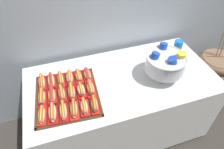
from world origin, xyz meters
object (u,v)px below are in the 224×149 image
object	(u,v)px
hot_dog_6	(42,97)
hot_dog_7	(52,96)
hot_dog_15	(70,78)
hot_dog_17	(87,75)
hot_dog_14	(61,79)
hot_dog_4	(84,107)
hot_dog_2	(63,111)
hot_dog_9	(72,92)
floor_vase	(211,77)
hot_dog_8	(62,94)
cup_stack	(177,49)
hot_dog_5	(94,105)
hot_dog_16	(79,76)
hot_dog_3	(74,109)
hot_dog_10	(81,90)
hot_dog_12	(42,82)
hot_dog_13	(51,81)
serving_tray	(67,96)
hot_dog_1	(53,113)
buffet_table	(121,104)
hot_dog_0	(42,115)
hot_dog_11	(91,88)
punch_bowl	(165,63)

from	to	relation	value
hot_dog_6	hot_dog_7	xyz separation A→B (m)	(0.07, -0.01, -0.00)
hot_dog_15	hot_dog_17	world-z (taller)	hot_dog_15
hot_dog_14	hot_dog_17	xyz separation A→B (m)	(0.22, -0.02, 0.00)
hot_dog_4	hot_dog_6	bearing A→B (deg)	147.07
hot_dog_2	hot_dog_9	world-z (taller)	hot_dog_9
floor_vase	hot_dog_4	bearing A→B (deg)	-167.11
hot_dog_6	hot_dog_8	bearing A→B (deg)	-4.12
cup_stack	hot_dog_7	bearing A→B (deg)	-171.63
hot_dog_5	hot_dog_16	bearing A→B (deg)	98.69
hot_dog_3	hot_dog_10	world-z (taller)	hot_dog_10
hot_dog_6	hot_dog_12	xyz separation A→B (m)	(0.01, 0.16, -0.00)
hot_dog_9	hot_dog_17	size ratio (longest dim) A/B	1.12
hot_dog_7	hot_dog_14	xyz separation A→B (m)	(0.09, 0.16, -0.00)
hot_dog_3	hot_dog_8	size ratio (longest dim) A/B	1.16
hot_dog_7	hot_dog_13	bearing A→B (deg)	85.88
serving_tray	cup_stack	world-z (taller)	cup_stack
hot_dog_2	hot_dog_6	world-z (taller)	hot_dog_6
hot_dog_1	hot_dog_7	bearing A→B (deg)	85.88
hot_dog_9	serving_tray	bearing A→B (deg)	175.88
hot_dog_9	hot_dog_8	bearing A→B (deg)	175.88
buffet_table	hot_dog_0	size ratio (longest dim) A/B	9.67
hot_dog_11	hot_dog_3	bearing A→B (deg)	-136.39
buffet_table	punch_bowl	distance (m)	0.62
hot_dog_0	hot_dog_9	world-z (taller)	hot_dog_9
hot_dog_9	punch_bowl	xyz separation A→B (m)	(0.78, -0.03, 0.12)
hot_dog_0	hot_dog_6	size ratio (longest dim) A/B	0.94
buffet_table	hot_dog_12	xyz separation A→B (m)	(-0.65, 0.13, 0.38)
hot_dog_11	hot_dog_16	bearing A→B (deg)	110.33
buffet_table	punch_bowl	size ratio (longest dim) A/B	4.89
cup_stack	hot_dog_15	bearing A→B (deg)	-178.83
hot_dog_1	hot_dog_16	size ratio (longest dim) A/B	1.16
hot_dog_7	hot_dog_13	world-z (taller)	hot_dog_7
buffet_table	hot_dog_9	bearing A→B (deg)	-173.45
buffet_table	hot_dog_3	xyz separation A→B (m)	(-0.45, -0.21, 0.39)
hot_dog_14	serving_tray	bearing A→B (deg)	-81.31
buffet_table	hot_dog_6	world-z (taller)	hot_dog_6
hot_dog_4	hot_dog_15	bearing A→B (deg)	98.69
floor_vase	hot_dog_11	bearing A→B (deg)	-172.25
buffet_table	hot_dog_16	size ratio (longest dim) A/B	10.31
hot_dog_8	hot_dog_16	size ratio (longest dim) A/B	1.04
hot_dog_3	hot_dog_6	world-z (taller)	hot_dog_6
hot_dog_1	hot_dog_13	distance (m)	0.33
hot_dog_3	hot_dog_12	size ratio (longest dim) A/B	1.05
hot_dog_4	hot_dog_16	bearing A→B (deg)	85.88
hot_dog_7	hot_dog_12	bearing A→B (deg)	110.33
hot_dog_2	hot_dog_6	xyz separation A→B (m)	(-0.14, 0.18, 0.00)
hot_dog_8	hot_dog_17	xyz separation A→B (m)	(0.24, 0.15, -0.00)
hot_dog_14	punch_bowl	bearing A→B (deg)	-13.54
hot_dog_6	hot_dog_10	distance (m)	0.30
hot_dog_0	hot_dog_6	world-z (taller)	hot_dog_6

